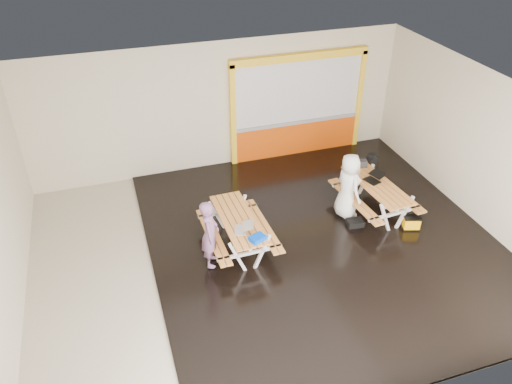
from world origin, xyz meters
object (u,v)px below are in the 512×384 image
object	(u,v)px
picnic_table_right	(376,191)
dark_case	(355,223)
laptop_left	(243,228)
fluke_bag	(411,223)
picnic_table_left	(238,226)
backpack	(371,163)
toolbox	(358,163)
person_right	(348,186)
blue_pouch	(257,238)
laptop_right	(374,178)
person_left	(210,234)

from	to	relation	value
picnic_table_right	dark_case	size ratio (longest dim) A/B	5.87
laptop_left	fluke_bag	bearing A→B (deg)	-2.53
picnic_table_left	laptop_left	xyz separation A→B (m)	(-0.01, -0.43, 0.24)
picnic_table_left	fluke_bag	world-z (taller)	picnic_table_left
picnic_table_right	backpack	world-z (taller)	backpack
laptop_left	toolbox	size ratio (longest dim) A/B	1.09
toolbox	fluke_bag	distance (m)	1.97
picnic_table_right	person_right	distance (m)	0.76
blue_pouch	dark_case	bearing A→B (deg)	15.38
laptop_left	backpack	distance (m)	4.29
laptop_left	toolbox	xyz separation A→B (m)	(3.45, 1.59, 0.05)
picnic_table_left	toolbox	world-z (taller)	toolbox
laptop_right	person_right	bearing A→B (deg)	-172.69
picnic_table_left	person_left	bearing A→B (deg)	-151.92
picnic_table_left	dark_case	distance (m)	2.84
laptop_right	blue_pouch	distance (m)	3.56
laptop_left	blue_pouch	distance (m)	0.43
person_left	picnic_table_right	bearing A→B (deg)	-64.20
laptop_left	blue_pouch	size ratio (longest dim) A/B	1.54
person_right	fluke_bag	distance (m)	1.67
picnic_table_right	laptop_right	world-z (taller)	laptop_right
person_left	laptop_left	size ratio (longest dim) A/B	3.20
picnic_table_left	backpack	world-z (taller)	backpack
laptop_right	blue_pouch	bearing A→B (deg)	-158.99
picnic_table_right	toolbox	xyz separation A→B (m)	(-0.05, 0.86, 0.29)
laptop_left	backpack	bearing A→B (deg)	24.08
person_right	dark_case	bearing A→B (deg)	176.99
picnic_table_right	fluke_bag	world-z (taller)	picnic_table_right
laptop_right	blue_pouch	world-z (taller)	laptop_right
picnic_table_left	toolbox	distance (m)	3.64
backpack	fluke_bag	world-z (taller)	backpack
picnic_table_right	person_right	size ratio (longest dim) A/B	1.35
dark_case	fluke_bag	bearing A→B (deg)	-23.65
picnic_table_right	person_right	bearing A→B (deg)	174.12
blue_pouch	toolbox	xyz separation A→B (m)	(3.27, 1.97, 0.06)
blue_pouch	backpack	world-z (taller)	backpack
person_right	toolbox	size ratio (longest dim) A/B	3.69
laptop_left	dark_case	xyz separation A→B (m)	(2.81, 0.33, -0.75)
backpack	laptop_right	bearing A→B (deg)	-115.73
person_left	toolbox	bearing A→B (deg)	-52.94
laptop_right	picnic_table_left	bearing A→B (deg)	-172.52
picnic_table_left	picnic_table_right	distance (m)	3.50
laptop_left	person_left	bearing A→B (deg)	175.46
picnic_table_left	laptop_left	size ratio (longest dim) A/B	4.33
dark_case	fluke_bag	distance (m)	1.27
laptop_left	dark_case	size ratio (longest dim) A/B	1.29
picnic_table_right	person_right	xyz separation A→B (m)	(-0.72, 0.07, 0.23)
picnic_table_right	person_left	size ratio (longest dim) A/B	1.43
picnic_table_right	picnic_table_left	bearing A→B (deg)	-175.21
laptop_left	laptop_right	bearing A→B (deg)	14.22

